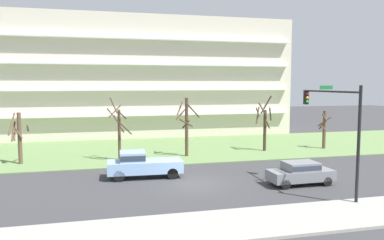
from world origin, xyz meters
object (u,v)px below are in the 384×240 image
object	(u,v)px
sedan_gray_center_left	(300,172)
traffic_signal_mast	(337,120)
tree_left	(119,130)
tree_far_right	(324,128)
tree_far_left	(19,136)
tree_right	(264,125)
tree_center	(186,125)
pickup_blue_near_left	(142,164)

from	to	relation	value
sedan_gray_center_left	traffic_signal_mast	bearing A→B (deg)	-72.14
tree_left	tree_far_right	size ratio (longest dim) A/B	1.39
tree_far_left	tree_left	bearing A→B (deg)	-4.10
tree_right	sedan_gray_center_left	xyz separation A→B (m)	(-2.97, -12.39, -1.84)
tree_left	tree_right	xyz separation A→B (m)	(14.52, 1.57, -0.09)
tree_right	traffic_signal_mast	xyz separation A→B (m)	(-2.09, -14.99, 1.93)
tree_far_left	tree_center	distance (m)	14.52
tree_right	pickup_blue_near_left	world-z (taller)	tree_right
tree_right	pickup_blue_near_left	size ratio (longest dim) A/B	1.03
tree_far_right	sedan_gray_center_left	xyz separation A→B (m)	(-9.67, -12.20, -1.30)
tree_far_left	tree_far_right	size ratio (longest dim) A/B	1.09
tree_center	pickup_blue_near_left	distance (m)	8.75
tree_center	traffic_signal_mast	distance (m)	15.44
tree_left	traffic_signal_mast	xyz separation A→B (m)	(12.44, -13.43, 1.84)
sedan_gray_center_left	tree_left	bearing A→B (deg)	135.82
tree_far_right	traffic_signal_mast	world-z (taller)	traffic_signal_mast
sedan_gray_center_left	pickup_blue_near_left	bearing A→B (deg)	155.23
tree_far_left	tree_right	xyz separation A→B (m)	(22.80, 0.97, 0.29)
tree_left	sedan_gray_center_left	size ratio (longest dim) A/B	1.28
tree_left	tree_far_left	bearing A→B (deg)	175.90
tree_far_right	tree_center	bearing A→B (deg)	-177.13
tree_left	tree_far_right	bearing A→B (deg)	3.70
tree_far_left	tree_right	bearing A→B (deg)	2.44
tree_left	tree_center	size ratio (longest dim) A/B	1.02
tree_far_left	pickup_blue_near_left	bearing A→B (deg)	-35.83
tree_center	tree_right	size ratio (longest dim) A/B	0.98
tree_center	traffic_signal_mast	world-z (taller)	traffic_signal_mast
tree_center	traffic_signal_mast	bearing A→B (deg)	-66.15
tree_far_right	sedan_gray_center_left	bearing A→B (deg)	-128.42
tree_far_right	sedan_gray_center_left	distance (m)	15.62
tree_far_left	tree_left	size ratio (longest dim) A/B	0.79
tree_left	pickup_blue_near_left	xyz separation A→B (m)	(1.30, -6.32, -1.79)
pickup_blue_near_left	traffic_signal_mast	bearing A→B (deg)	149.87
tree_far_left	pickup_blue_near_left	size ratio (longest dim) A/B	0.81
tree_right	tree_center	bearing A→B (deg)	-173.48
sedan_gray_center_left	traffic_signal_mast	world-z (taller)	traffic_signal_mast
traffic_signal_mast	tree_far_right	bearing A→B (deg)	59.30
tree_far_left	sedan_gray_center_left	distance (m)	22.93
sedan_gray_center_left	traffic_signal_mast	xyz separation A→B (m)	(0.89, -2.60, 3.77)
tree_center	tree_far_left	bearing A→B (deg)	-179.90
sedan_gray_center_left	tree_right	bearing A→B (deg)	75.48
traffic_signal_mast	pickup_blue_near_left	bearing A→B (deg)	147.45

